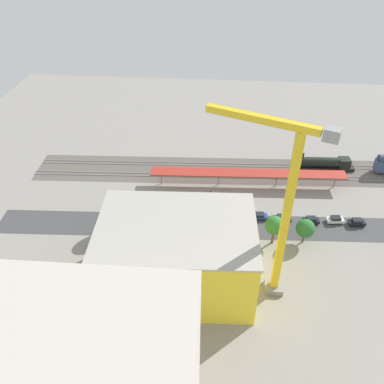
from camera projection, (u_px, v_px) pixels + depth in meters
ground_plane at (238, 215)px, 101.27m from camera, size 189.07×189.07×0.00m
rail_bed at (237, 171)px, 117.96m from camera, size 118.72×19.97×0.01m
street_asphalt at (238, 227)px, 97.79m from camera, size 118.47×14.78×0.01m
track_rails at (237, 170)px, 117.85m from camera, size 118.03×13.55×0.12m
platform_canopy_near at (248, 173)px, 109.67m from camera, size 53.51×6.74×4.21m
locomotive at (325, 164)px, 117.55m from camera, size 17.09×3.76×5.31m
parked_car_0 at (357, 222)px, 97.88m from camera, size 4.14×2.11×1.75m
parked_car_1 at (335, 220)px, 98.72m from camera, size 4.29×2.23×1.69m
parked_car_2 at (311, 220)px, 98.53m from camera, size 4.20×2.15×1.71m
parked_car_3 at (282, 219)px, 99.04m from camera, size 4.53×2.15×1.76m
parked_car_4 at (259, 216)px, 99.86m from camera, size 4.25×2.25×1.61m
construction_building at (177, 255)px, 79.82m from camera, size 31.00×22.64×14.58m
construction_roof_slab at (176, 227)px, 75.40m from camera, size 31.62×23.27×0.40m
tower_crane at (282, 205)px, 69.93m from camera, size 20.61×9.87×37.65m
box_truck_0 at (227, 227)px, 94.88m from camera, size 8.86×3.68×3.69m
box_truck_1 at (219, 226)px, 95.49m from camera, size 9.80×3.79×3.31m
box_truck_2 at (163, 224)px, 95.99m from camera, size 9.30×3.20×3.36m
street_tree_0 at (148, 218)px, 92.66m from camera, size 6.33×6.33×8.19m
street_tree_1 at (305, 228)px, 90.98m from camera, size 4.36×4.36×6.37m
street_tree_3 at (275, 225)px, 90.21m from camera, size 4.37×4.37×7.45m
street_tree_4 at (112, 219)px, 93.22m from camera, size 5.44×5.44×7.27m
traffic_light at (210, 199)px, 99.45m from camera, size 0.50×0.36×6.83m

